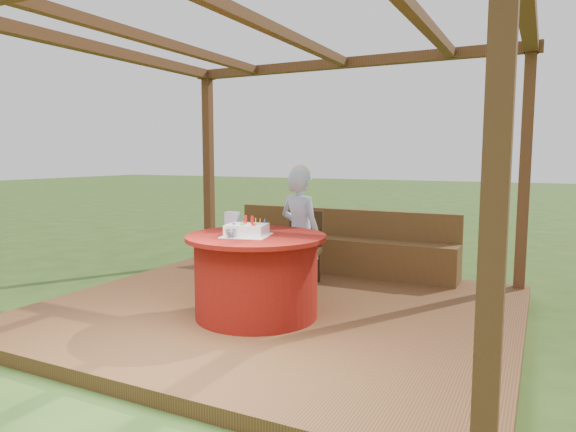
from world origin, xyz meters
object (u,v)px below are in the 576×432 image
object	(u,v)px
bench	(339,251)
drinking_glass	(230,234)
gift_bag	(232,221)
chair	(304,244)
birthday_cake	(247,230)
elderly_woman	(300,231)
table	(256,275)

from	to	relation	value
bench	drinking_glass	bearing A→B (deg)	-93.06
gift_bag	drinking_glass	world-z (taller)	gift_bag
chair	birthday_cake	world-z (taller)	birthday_cake
elderly_woman	birthday_cake	xyz separation A→B (m)	(-0.12, -0.88, 0.12)
table	elderly_woman	world-z (taller)	elderly_woman
chair	drinking_glass	world-z (taller)	drinking_glass
bench	elderly_woman	world-z (taller)	elderly_woman
bench	elderly_woman	xyz separation A→B (m)	(0.05, -1.29, 0.44)
birthday_cake	gift_bag	xyz separation A→B (m)	(-0.30, 0.23, 0.04)
drinking_glass	elderly_woman	bearing A→B (deg)	80.42
bench	drinking_glass	xyz separation A→B (m)	(-0.13, -2.35, 0.54)
bench	table	xyz separation A→B (m)	(-0.02, -2.08, 0.12)
drinking_glass	birthday_cake	bearing A→B (deg)	73.59
bench	gift_bag	distance (m)	2.06
elderly_woman	chair	bearing A→B (deg)	110.24
chair	elderly_woman	distance (m)	0.64
bench	birthday_cake	distance (m)	2.24
elderly_woman	gift_bag	distance (m)	0.79
elderly_woman	drinking_glass	bearing A→B (deg)	-99.58
birthday_cake	gift_bag	distance (m)	0.38
chair	table	bearing A→B (deg)	-84.55
bench	gift_bag	size ratio (longest dim) A/B	16.39
table	gift_bag	xyz separation A→B (m)	(-0.35, 0.14, 0.47)
bench	chair	world-z (taller)	chair
drinking_glass	bench	bearing A→B (deg)	86.94
table	gift_bag	bearing A→B (deg)	158.01
bench	table	bearing A→B (deg)	-90.64
elderly_woman	table	bearing A→B (deg)	-95.56
drinking_glass	chair	bearing A→B (deg)	90.92
elderly_woman	birthday_cake	distance (m)	0.89
chair	drinking_glass	xyz separation A→B (m)	(0.03, -1.62, 0.35)
table	chair	xyz separation A→B (m)	(-0.13, 1.35, 0.07)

